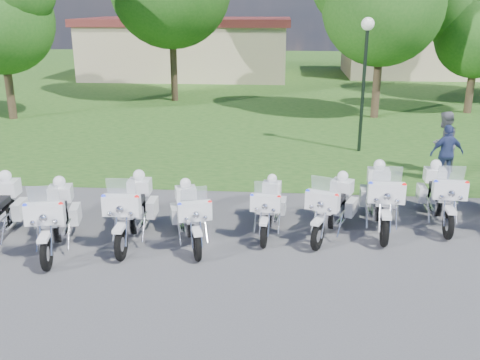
# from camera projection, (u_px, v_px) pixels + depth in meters

# --- Properties ---
(ground) EXTENTS (100.00, 100.00, 0.00)m
(ground) POSITION_uv_depth(u_px,v_px,m) (240.00, 236.00, 12.17)
(ground) COLOR #515156
(ground) RESTS_ON ground
(grass_lawn) EXTENTS (100.00, 48.00, 0.01)m
(grass_lawn) POSITION_uv_depth(u_px,v_px,m) (271.00, 79.00, 37.73)
(grass_lawn) COLOR #25561B
(grass_lawn) RESTS_ON ground
(motorcycle_1) EXTENTS (1.15, 2.47, 1.68)m
(motorcycle_1) POSITION_uv_depth(u_px,v_px,m) (55.00, 217.00, 11.39)
(motorcycle_1) COLOR black
(motorcycle_1) RESTS_ON ground
(motorcycle_2) EXTENTS (0.85, 2.51, 1.69)m
(motorcycle_2) POSITION_uv_depth(u_px,v_px,m) (132.00, 209.00, 11.82)
(motorcycle_2) COLOR black
(motorcycle_2) RESTS_ON ground
(motorcycle_3) EXTENTS (1.18, 2.21, 1.53)m
(motorcycle_3) POSITION_uv_depth(u_px,v_px,m) (190.00, 215.00, 11.70)
(motorcycle_3) COLOR black
(motorcycle_3) RESTS_ON ground
(motorcycle_4) EXTENTS (0.80, 2.14, 1.44)m
(motorcycle_4) POSITION_uv_depth(u_px,v_px,m) (269.00, 207.00, 12.26)
(motorcycle_4) COLOR black
(motorcycle_4) RESTS_ON ground
(motorcycle_5) EXTENTS (1.33, 2.23, 1.58)m
(motorcycle_5) POSITION_uv_depth(u_px,v_px,m) (332.00, 206.00, 12.12)
(motorcycle_5) COLOR black
(motorcycle_5) RESTS_ON ground
(motorcycle_6) EXTENTS (0.95, 2.59, 1.74)m
(motorcycle_6) POSITION_uv_depth(u_px,v_px,m) (381.00, 198.00, 12.47)
(motorcycle_6) COLOR black
(motorcycle_6) RESTS_ON ground
(motorcycle_7) EXTENTS (0.87, 2.44, 1.64)m
(motorcycle_7) POSITION_uv_depth(u_px,v_px,m) (440.00, 195.00, 12.78)
(motorcycle_7) COLOR black
(motorcycle_7) RESTS_ON ground
(lamp_post) EXTENTS (0.44, 0.44, 4.62)m
(lamp_post) POSITION_uv_depth(u_px,v_px,m) (366.00, 53.00, 18.14)
(lamp_post) COLOR black
(lamp_post) RESTS_ON ground
(tree_3) EXTENTS (4.49, 3.83, 5.98)m
(tree_3) POSITION_uv_depth(u_px,v_px,m) (477.00, 29.00, 24.75)
(tree_3) COLOR #38281C
(tree_3) RESTS_ON ground
(building_west) EXTENTS (14.56, 8.32, 4.10)m
(building_west) POSITION_uv_depth(u_px,v_px,m) (188.00, 47.00, 38.49)
(building_west) COLOR #C8AE90
(building_west) RESTS_ON ground
(building_east) EXTENTS (11.44, 7.28, 4.10)m
(building_east) POSITION_uv_depth(u_px,v_px,m) (423.00, 47.00, 39.08)
(building_east) COLOR #C8AE90
(building_east) RESTS_ON ground
(bystander_b) EXTENTS (1.19, 1.18, 1.94)m
(bystander_b) POSITION_uv_depth(u_px,v_px,m) (443.00, 143.00, 16.43)
(bystander_b) COLOR slate
(bystander_b) RESTS_ON ground
(bystander_c) EXTENTS (1.06, 0.60, 1.72)m
(bystander_c) POSITION_uv_depth(u_px,v_px,m) (447.00, 154.00, 15.65)
(bystander_c) COLOR navy
(bystander_c) RESTS_ON ground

